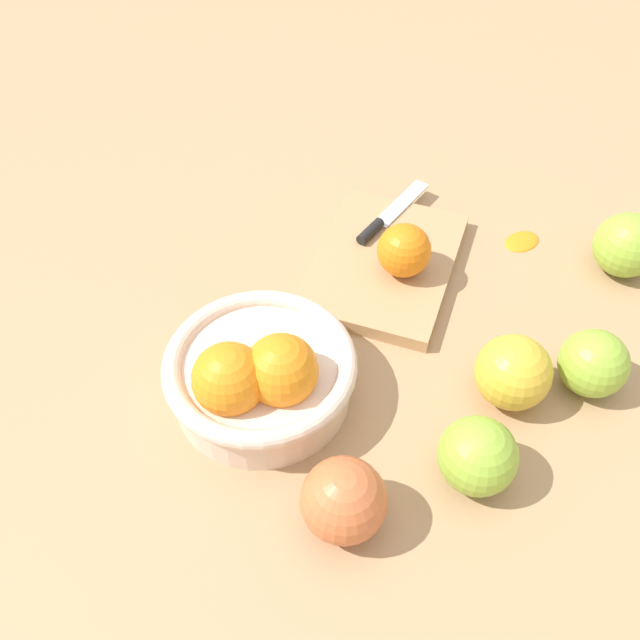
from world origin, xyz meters
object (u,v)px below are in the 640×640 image
orange_on_board (404,250)px  apple_mid_left (344,500)px  knife (384,219)px  apple_front_right (627,245)px  apple_front_center (593,363)px  apple_front_left (513,372)px  cutting_board (384,264)px  apple_front_left_2 (478,456)px  bowl (260,374)px

orange_on_board → apple_mid_left: orange_on_board is taller
knife → apple_front_right: size_ratio=1.94×
apple_front_center → apple_front_right: size_ratio=0.92×
apple_mid_left → apple_front_left: bearing=-23.0°
knife → apple_mid_left: bearing=-160.5°
cutting_board → apple_front_right: bearing=-61.7°
apple_mid_left → apple_front_left_2: (0.10, -0.09, -0.00)m
orange_on_board → bowl: bearing=165.7°
bowl → orange_on_board: (0.23, -0.06, 0.01)m
apple_front_left_2 → apple_front_left: bearing=0.4°
knife → apple_front_left: (-0.18, -0.23, 0.02)m
apple_front_left → apple_mid_left: size_ratio=1.00×
cutting_board → apple_front_center: size_ratio=3.15×
cutting_board → apple_front_left: size_ratio=2.89×
apple_mid_left → bowl: bearing=59.2°
bowl → apple_front_left: 0.26m
orange_on_board → apple_front_left_2: bearing=-141.5°
bowl → knife: bowl is taller
cutting_board → apple_front_left_2: 0.30m
orange_on_board → apple_front_center: (-0.05, -0.24, -0.01)m
knife → apple_front_left_2: (-0.29, -0.23, 0.02)m
apple_front_left → orange_on_board: bearing=58.3°
cutting_board → apple_front_center: apple_front_center is taller
apple_front_center → apple_mid_left: apple_mid_left is taller
apple_front_center → apple_mid_left: 0.31m
knife → apple_front_center: size_ratio=2.11×
bowl → apple_mid_left: size_ratio=2.52×
apple_front_right → orange_on_board: bearing=122.7°
apple_front_left_2 → apple_front_right: (0.37, -0.06, 0.00)m
knife → apple_front_left: bearing=-127.9°
apple_front_left → apple_front_center: bearing=-52.5°
bowl → apple_mid_left: (-0.08, -0.14, -0.00)m
bowl → knife: bearing=-0.4°
cutting_board → orange_on_board: bearing=-107.9°
apple_mid_left → apple_front_right: size_ratio=1.00×
apple_front_center → apple_front_left_2: bearing=156.9°
orange_on_board → knife: size_ratio=0.42×
bowl → cutting_board: size_ratio=0.87×
orange_on_board → apple_mid_left: size_ratio=0.81×
bowl → knife: 0.31m
orange_on_board → apple_front_left: (-0.11, -0.17, -0.01)m
orange_on_board → apple_front_left_2: size_ratio=0.85×
bowl → apple_mid_left: 0.16m
cutting_board → apple_front_left_2: apple_front_left_2 is taller
apple_front_left → apple_front_right: size_ratio=1.00×
apple_front_right → apple_mid_left: bearing=161.9°
cutting_board → apple_front_left_2: (-0.22, -0.20, 0.03)m
apple_front_left_2 → apple_front_right: 0.37m
apple_front_center → orange_on_board: bearing=78.1°
apple_front_center → apple_front_left_2: apple_front_left_2 is taller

